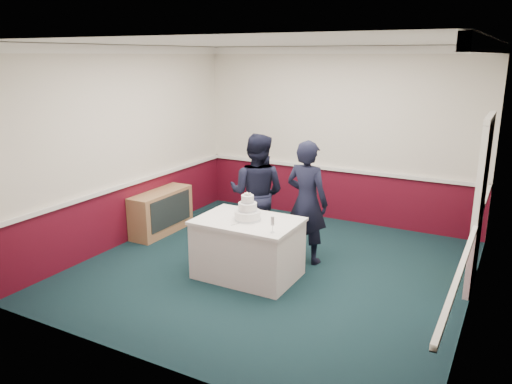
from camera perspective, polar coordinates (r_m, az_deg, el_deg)
The scene contains 9 objects.
ground at distance 6.97m, azimuth 1.85°, elevation -8.76°, with size 5.00×5.00×0.00m, color #12282C.
room_shell at distance 6.94m, azimuth 4.87°, elevation 8.00°, with size 5.00×5.00×3.00m.
sideboard at distance 8.38m, azimuth -10.76°, elevation -2.26°, with size 0.41×1.20×0.70m.
cake_table at distance 6.61m, azimuth -0.94°, elevation -6.39°, with size 1.32×0.92×0.79m.
wedding_cake at distance 6.44m, azimuth -0.96°, elevation -2.26°, with size 0.35×0.35×0.36m.
cake_knife at distance 6.32m, azimuth -2.09°, elevation -3.63°, with size 0.01×0.22×0.01m, color silver.
champagne_flute at distance 5.97m, azimuth 1.90°, elevation -3.42°, with size 0.05×0.05×0.21m.
person_man at distance 7.31m, azimuth 0.09°, elevation -0.18°, with size 0.86×0.67×1.78m, color black.
person_woman at distance 6.98m, azimuth 5.82°, elevation -1.15°, with size 0.64×0.42×1.75m, color black.
Camera 1 is at (2.83, -5.70, 2.86)m, focal length 35.00 mm.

